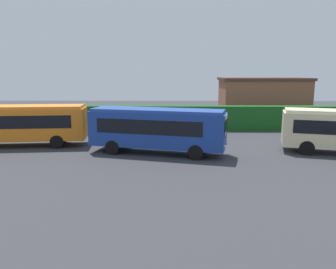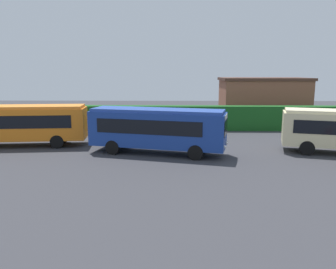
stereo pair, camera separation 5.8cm
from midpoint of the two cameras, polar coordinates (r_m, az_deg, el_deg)
ground_plane at (r=24.62m, az=0.74°, el=-2.57°), size 82.98×82.98×0.00m
bus_orange at (r=27.95m, az=-24.50°, el=1.82°), size 10.74×3.45×3.11m
bus_blue at (r=23.07m, az=-1.78°, el=1.11°), size 9.66×4.53×3.14m
hedge_row at (r=32.69m, az=0.82°, el=2.85°), size 53.49×1.21×2.36m
depot_building at (r=39.45m, az=15.89°, el=5.71°), size 9.55×5.98×4.96m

